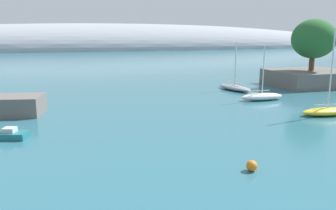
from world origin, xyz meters
The scene contains 8 objects.
shore_outcrop centered at (30.87, 41.59, 1.33)m, with size 12.94×11.08×2.66m, color #66605B.
tree_clump_shore centered at (30.52, 40.85, 8.05)m, with size 7.31×7.31×8.70m.
distant_ridge centered at (10.79, 191.06, 0.00)m, with size 332.17×57.29×28.46m, color #999EA8.
sailboat_grey_near_shore centered at (16.09, 40.57, 0.47)m, with size 3.89×7.42×7.65m.
sailboat_white_mid_mooring centered at (15.88, 31.95, 0.54)m, with size 6.15×1.99×7.37m.
sailboat_yellow_outer_mooring centered at (18.27, 22.12, 0.54)m, with size 6.23×2.43×9.57m.
motorboat_teal_foreground centered at (-15.10, 22.67, 0.34)m, with size 4.79×2.82×0.98m.
mooring_buoy_orange centered at (2.21, 10.28, 0.37)m, with size 0.74×0.74×0.74m, color orange.
Camera 1 is at (-9.01, -8.88, 9.06)m, focal length 36.62 mm.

